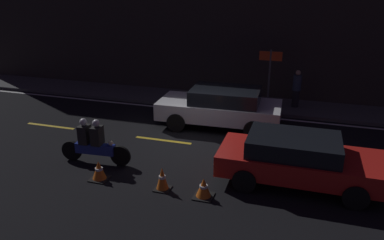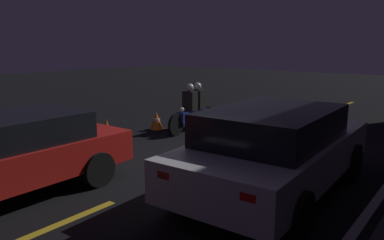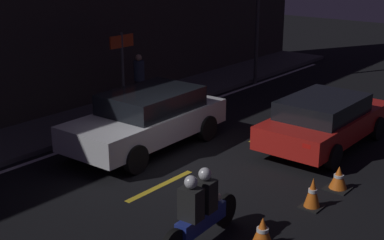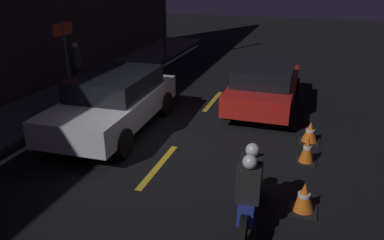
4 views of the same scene
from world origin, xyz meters
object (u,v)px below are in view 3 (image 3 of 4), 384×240
at_px(sedan_white, 148,117).
at_px(traffic_cone_near, 262,232).
at_px(traffic_cone_far, 339,178).
at_px(shop_sign, 122,57).
at_px(taxi_red, 325,120).
at_px(pedestrian, 139,78).
at_px(traffic_cone_mid, 313,193).
at_px(motorcycle, 199,211).

relative_size(sedan_white, traffic_cone_near, 8.25).
bearing_deg(traffic_cone_far, shop_sign, 84.09).
xyz_separation_m(taxi_red, pedestrian, (-0.33, 6.25, 0.20)).
xyz_separation_m(traffic_cone_near, shop_sign, (3.70, 7.21, 1.55)).
bearing_deg(pedestrian, shop_sign, -158.41).
bearing_deg(traffic_cone_far, traffic_cone_mid, 178.25).
relative_size(sedan_white, shop_sign, 1.87).
height_order(sedan_white, motorcycle, sedan_white).
height_order(sedan_white, taxi_red, sedan_white).
height_order(motorcycle, shop_sign, shop_sign).
xyz_separation_m(traffic_cone_near, traffic_cone_far, (2.95, -0.02, -0.01)).
bearing_deg(taxi_red, sedan_white, 130.03).
height_order(motorcycle, traffic_cone_near, motorcycle).
bearing_deg(pedestrian, taxi_red, -86.99).
height_order(traffic_cone_far, pedestrian, pedestrian).
height_order(taxi_red, pedestrian, pedestrian).
bearing_deg(traffic_cone_far, motorcycle, 166.46).
bearing_deg(traffic_cone_near, taxi_red, 15.15).
relative_size(traffic_cone_near, traffic_cone_far, 1.04).
relative_size(motorcycle, traffic_cone_mid, 3.47).
relative_size(motorcycle, shop_sign, 0.91).
distance_m(sedan_white, traffic_cone_far, 4.93).
bearing_deg(motorcycle, traffic_cone_mid, -22.31).
height_order(sedan_white, pedestrian, pedestrian).
distance_m(taxi_red, motorcycle, 5.82).
relative_size(taxi_red, traffic_cone_near, 7.85).
distance_m(sedan_white, shop_sign, 2.96).
bearing_deg(sedan_white, taxi_red, 127.94).
bearing_deg(motorcycle, shop_sign, 51.74).
relative_size(taxi_red, pedestrian, 2.75).
bearing_deg(taxi_red, motorcycle, -174.53).
relative_size(traffic_cone_mid, shop_sign, 0.26).
bearing_deg(taxi_red, traffic_cone_far, -146.98).
height_order(sedan_white, traffic_cone_near, sedan_white).
distance_m(traffic_cone_near, traffic_cone_mid, 1.84).
relative_size(traffic_cone_mid, pedestrian, 0.41).
distance_m(sedan_white, pedestrian, 3.80).
distance_m(taxi_red, traffic_cone_near, 5.34).
relative_size(traffic_cone_near, pedestrian, 0.35).
bearing_deg(taxi_red, traffic_cone_near, -164.75).
distance_m(motorcycle, traffic_cone_near, 1.14).
height_order(taxi_red, traffic_cone_far, taxi_red).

